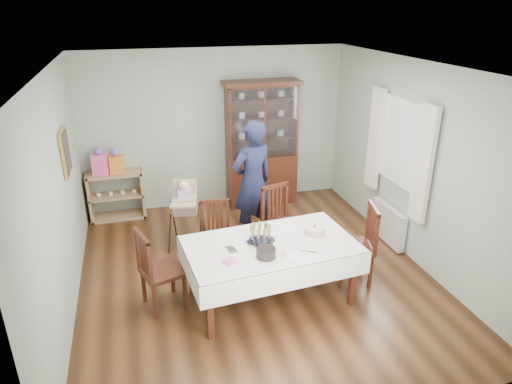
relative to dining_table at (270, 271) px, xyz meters
name	(u,v)px	position (x,y,z in m)	size (l,w,h in m)	color
floor	(255,273)	(-0.04, 0.58, -0.38)	(5.00, 5.00, 0.00)	#593319
room_shell	(244,140)	(-0.04, 1.12, 1.32)	(5.00, 5.00, 5.00)	#9EAA99
dining_table	(270,271)	(0.00, 0.00, 0.00)	(2.09, 1.31, 0.76)	#492112
china_cabinet	(262,142)	(0.71, 2.84, 0.74)	(1.30, 0.48, 2.18)	#492112
sideboard	(117,195)	(-1.79, 2.86, 0.02)	(0.90, 0.38, 0.80)	tan
picture_frame	(65,152)	(-2.26, 1.38, 1.27)	(0.04, 0.48, 0.58)	gold
window	(402,143)	(2.18, 0.88, 1.17)	(0.04, 1.02, 1.22)	white
curtain_left	(424,165)	(2.12, 0.26, 1.07)	(0.07, 0.30, 1.55)	silver
curtain_right	(375,139)	(2.12, 1.50, 1.07)	(0.07, 0.30, 1.55)	silver
radiator	(388,224)	(2.12, 0.88, -0.08)	(0.10, 0.80, 0.55)	white
chair_far_left	(216,248)	(-0.48, 0.93, -0.11)	(0.46, 0.46, 0.91)	#492112
chair_far_right	(281,236)	(0.46, 0.95, -0.08)	(0.57, 0.57, 1.02)	#492112
chair_end_left	(162,284)	(-1.28, 0.21, -0.08)	(0.57, 0.57, 1.01)	#492112
chair_end_right	(355,258)	(1.18, 0.13, -0.08)	(0.56, 0.56, 1.03)	#492112
woman	(252,182)	(0.19, 1.53, 0.55)	(0.68, 0.45, 1.86)	black
high_chair	(186,220)	(-0.80, 1.61, 0.02)	(0.56, 0.56, 1.03)	black
champagne_tray	(261,237)	(-0.10, 0.07, 0.44)	(0.35, 0.35, 0.21)	silver
birthday_cake	(315,231)	(0.58, 0.07, 0.43)	(0.28, 0.28, 0.19)	white
plate_stack_dark	(266,253)	(-0.14, -0.27, 0.43)	(0.22, 0.22, 0.11)	black
plate_stack_white	(291,252)	(0.14, -0.31, 0.42)	(0.22, 0.22, 0.09)	white
napkin_stack	(231,261)	(-0.54, -0.27, 0.39)	(0.14, 0.14, 0.02)	#FE5D9D
cutlery	(228,250)	(-0.51, -0.02, 0.38)	(0.12, 0.17, 0.01)	silver
cake_knife	(304,251)	(0.31, -0.27, 0.38)	(0.29, 0.03, 0.01)	silver
gift_bag_pink	(100,162)	(-1.97, 2.84, 0.62)	(0.27, 0.20, 0.46)	#FE5D9D
gift_bag_orange	(116,162)	(-1.73, 2.84, 0.60)	(0.23, 0.17, 0.42)	orange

